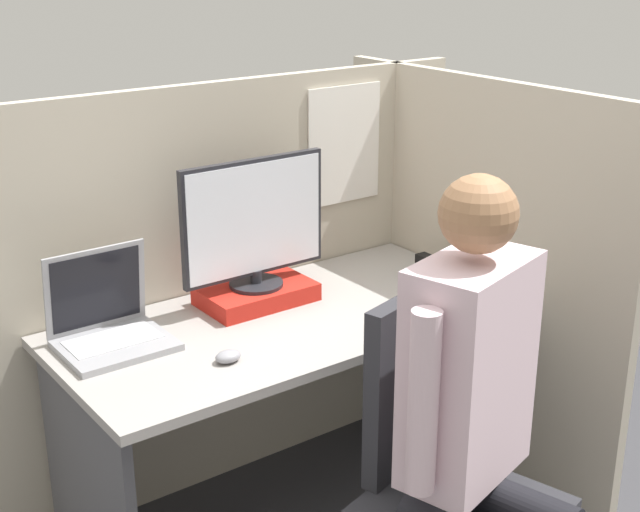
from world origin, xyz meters
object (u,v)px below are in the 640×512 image
at_px(monitor, 254,223).
at_px(stapler, 433,266).
at_px(carrot_toy, 415,306).
at_px(office_chair, 442,475).
at_px(laptop, 109,327).
at_px(person, 479,414).
at_px(paper_box, 256,294).

height_order(monitor, stapler, monitor).
distance_m(carrot_toy, office_chair, 0.60).
height_order(laptop, person, person).
distance_m(laptop, office_chair, 1.02).
bearing_deg(paper_box, stapler, -13.57).
distance_m(paper_box, carrot_toy, 0.51).
distance_m(paper_box, office_chair, 0.86).
xyz_separation_m(monitor, office_chair, (0.05, -0.82, -0.50)).
height_order(monitor, person, person).
relative_size(monitor, person, 0.38).
relative_size(paper_box, monitor, 0.71).
relative_size(carrot_toy, person, 0.10).
height_order(carrot_toy, office_chair, office_chair).
bearing_deg(office_chair, paper_box, 93.38).
bearing_deg(stapler, person, -127.11).
bearing_deg(person, office_chair, 74.67).
bearing_deg(monitor, laptop, -178.13).
height_order(stapler, carrot_toy, stapler).
xyz_separation_m(laptop, office_chair, (0.56, -0.80, -0.28)).
xyz_separation_m(stapler, office_chair, (-0.58, -0.67, -0.26)).
height_order(paper_box, laptop, laptop).
height_order(laptop, carrot_toy, laptop).
distance_m(stapler, person, 1.03).
bearing_deg(stapler, carrot_toy, -142.26).
relative_size(laptop, office_chair, 0.32).
bearing_deg(person, carrot_toy, 60.29).
height_order(paper_box, person, person).
bearing_deg(person, paper_box, 90.35).
xyz_separation_m(stapler, person, (-0.62, -0.82, 0.01)).
xyz_separation_m(paper_box, stapler, (0.63, -0.15, 0.00)).
height_order(monitor, office_chair, monitor).
height_order(laptop, office_chair, laptop).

